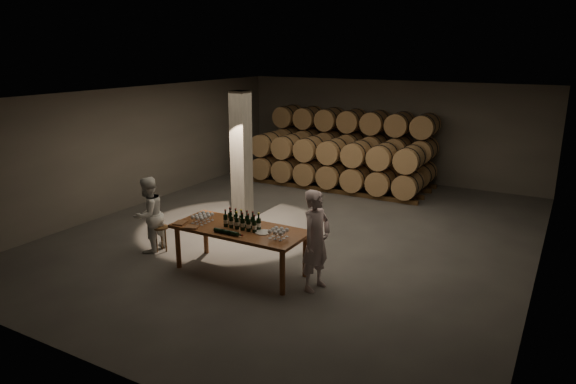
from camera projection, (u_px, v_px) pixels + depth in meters
The scene contains 15 objects.
room at pixel (241, 157), 12.62m from camera, with size 12.00×12.00×12.00m.
tasting_table at pixel (240, 233), 9.72m from camera, with size 2.60×1.10×0.90m.
barrel_stack_back at pixel (351, 144), 16.52m from camera, with size 5.48×0.95×2.31m.
barrel_stack_front at pixel (333, 163), 15.45m from camera, with size 5.48×0.95×1.57m.
bottle_cluster at pixel (242, 222), 9.64m from camera, with size 0.74×0.24×0.34m.
lying_bottles at pixel (227, 232), 9.35m from camera, with size 0.62×0.08×0.08m.
glass_cluster_left at pixel (202, 216), 10.00m from camera, with size 0.30×0.41×0.16m.
glass_cluster_right at pixel (278, 231), 9.16m from camera, with size 0.30×0.30×0.17m.
plate at pixel (263, 232), 9.43m from camera, with size 0.30×0.30×0.02m, color silver.
notebook_near at pixel (192, 227), 9.69m from camera, with size 0.25×0.20×0.03m, color brown.
notebook_corner at pixel (180, 223), 9.94m from camera, with size 0.21×0.27×0.02m, color brown.
pen at pixel (195, 228), 9.66m from camera, with size 0.01×0.01×0.15m, color black.
stool at pixel (161, 231), 10.83m from camera, with size 0.33×0.33×0.55m.
person_man at pixel (316, 240), 9.01m from camera, with size 0.67×0.44×1.83m, color beige.
person_woman at pixel (149, 215), 10.76m from camera, with size 0.78×0.61×1.61m, color white.
Camera 1 is at (5.30, -10.02, 4.17)m, focal length 32.00 mm.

